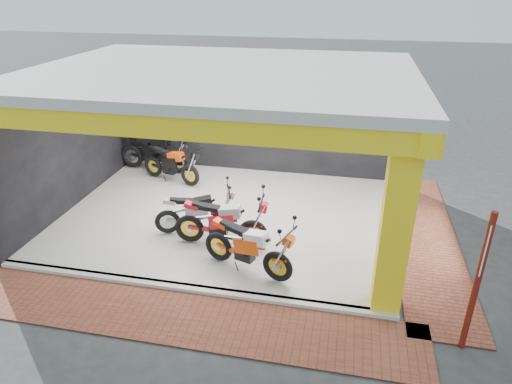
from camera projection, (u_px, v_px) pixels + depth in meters
ground at (202, 261)px, 9.75m from camera, size 80.00×80.00×0.00m
showroom_floor at (226, 216)px, 11.50m from camera, size 8.00×6.00×0.10m
showroom_ceiling at (222, 73)px, 9.99m from camera, size 8.40×6.40×0.20m
back_wall at (252, 117)px, 13.52m from camera, size 8.20×0.20×3.50m
left_wall at (68, 141)px, 11.54m from camera, size 0.20×6.20×3.50m
corner_column at (396, 224)px, 7.64m from camera, size 0.50×0.50×3.50m
header_beam_front at (172, 126)px, 7.46m from camera, size 8.40×0.30×0.40m
header_beam_right at (410, 96)px, 9.37m from camera, size 0.30×6.40×0.40m
floor_kerb at (185, 288)px, 8.83m from camera, size 8.00×0.20×0.10m
paver_front at (170, 316)px, 8.16m from camera, size 9.00×1.40×0.03m
paver_right at (425, 237)px, 10.62m from camera, size 1.40×7.00×0.03m
signpost at (478, 278)px, 6.91m from camera, size 0.13×0.34×2.50m
moto_hero at (278, 253)px, 8.67m from camera, size 2.29×1.46×1.32m
moto_row_a at (253, 221)px, 9.78m from camera, size 2.23×0.93×1.34m
moto_row_b at (222, 207)px, 10.52m from camera, size 2.08×1.35×1.19m
moto_row_c at (189, 165)px, 12.76m from camera, size 2.23×1.37×1.28m
moto_row_d at (177, 150)px, 13.57m from camera, size 2.47×1.09×1.47m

